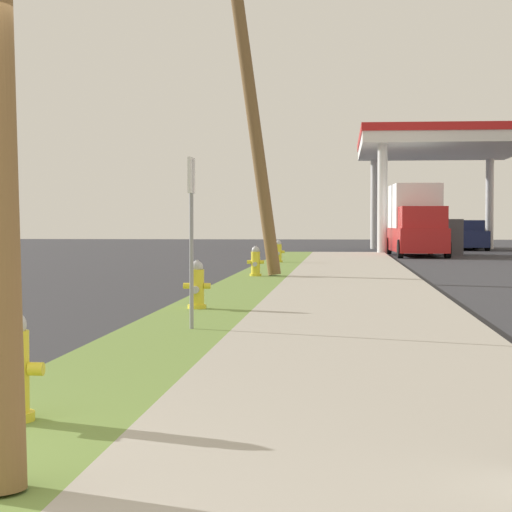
{
  "coord_description": "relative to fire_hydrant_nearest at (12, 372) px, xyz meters",
  "views": [
    {
      "loc": [
        2.77,
        -4.02,
        1.43
      ],
      "look_at": [
        1.26,
        12.77,
        0.86
      ],
      "focal_mm": 68.05,
      "sensor_mm": 36.0,
      "label": 1
    }
  ],
  "objects": [
    {
      "name": "fire_hydrant_third",
      "position": [
        0.03,
        17.61,
        0.0
      ],
      "size": [
        0.42,
        0.37,
        0.74
      ],
      "color": "yellow",
      "rests_on": "grass_verge"
    },
    {
      "name": "fire_hydrant_nearest",
      "position": [
        0.0,
        0.0,
        0.0
      ],
      "size": [
        0.42,
        0.38,
        0.74
      ],
      "color": "yellow",
      "rests_on": "grass_verge"
    },
    {
      "name": "truck_red_at_forecourt",
      "position": [
        5.32,
        36.14,
        1.04
      ],
      "size": [
        2.36,
        6.48,
        3.11
      ],
      "color": "red",
      "rests_on": "ground"
    },
    {
      "name": "utility_pole_midground",
      "position": [
        -0.11,
        18.03,
        3.87
      ],
      "size": [
        2.04,
        0.91,
        8.24
      ],
      "color": "brown",
      "rests_on": "grass_verge"
    },
    {
      "name": "street_sign_post",
      "position": [
        0.31,
        5.65,
        1.19
      ],
      "size": [
        0.05,
        0.36,
        2.12
      ],
      "color": "gray",
      "rests_on": "grass_verge"
    },
    {
      "name": "car_navy_by_near_pump",
      "position": [
        8.62,
        45.89,
        0.28
      ],
      "size": [
        2.13,
        4.58,
        1.57
      ],
      "color": "navy",
      "rests_on": "ground"
    },
    {
      "name": "car_black_by_far_pump",
      "position": [
        9.23,
        49.39,
        0.28
      ],
      "size": [
        2.07,
        4.56,
        1.57
      ],
      "color": "black",
      "rests_on": "ground"
    },
    {
      "name": "fire_hydrant_fourth",
      "position": [
        0.03,
        26.03,
        0.0
      ],
      "size": [
        0.42,
        0.37,
        0.74
      ],
      "color": "yellow",
      "rests_on": "grass_verge"
    },
    {
      "name": "fire_hydrant_second",
      "position": [
        -0.05,
        8.47,
        0.0
      ],
      "size": [
        0.42,
        0.38,
        0.74
      ],
      "color": "yellow",
      "rests_on": "grass_verge"
    }
  ]
}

